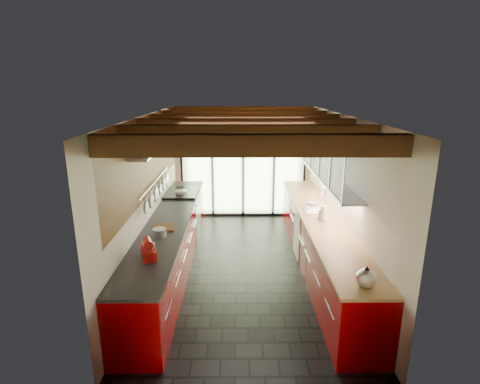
{
  "coord_description": "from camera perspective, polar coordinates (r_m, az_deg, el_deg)",
  "views": [
    {
      "loc": [
        -0.13,
        -5.91,
        3.04
      ],
      "look_at": [
        -0.09,
        0.4,
        1.25
      ],
      "focal_mm": 28.0,
      "sensor_mm": 36.0,
      "label": 1
    }
  ],
  "objects": [
    {
      "name": "range_stove",
      "position": [
        7.88,
        -8.72,
        -3.38
      ],
      "size": [
        0.66,
        0.9,
        0.97
      ],
      "color": "silver",
      "rests_on": "ground"
    },
    {
      "name": "cutting_board",
      "position": [
        5.92,
        -11.5,
        -5.32
      ],
      "size": [
        0.36,
        0.44,
        0.03
      ],
      "primitive_type": "cube",
      "rotation": [
        0.0,
        0.0,
        0.24
      ],
      "color": "brown",
      "rests_on": "left_counter"
    },
    {
      "name": "upper_cabinets_right",
      "position": [
        6.51,
        13.55,
        4.87
      ],
      "size": [
        0.34,
        3.0,
        3.0
      ],
      "color": "silver",
      "rests_on": "ground"
    },
    {
      "name": "right_counter",
      "position": [
        6.6,
        12.05,
        -7.54
      ],
      "size": [
        0.68,
        5.0,
        0.92
      ],
      "color": "#960104",
      "rests_on": "ground"
    },
    {
      "name": "ground",
      "position": [
        6.65,
        0.81,
        -11.38
      ],
      "size": [
        5.5,
        5.5,
        0.0
      ],
      "primitive_type": "plane",
      "color": "black",
      "rests_on": "ground"
    },
    {
      "name": "sink_assembly",
      "position": [
        6.79,
        11.7,
        -2.33
      ],
      "size": [
        0.45,
        0.52,
        0.43
      ],
      "color": "silver",
      "rests_on": "right_counter"
    },
    {
      "name": "stand_mixer",
      "position": [
        4.96,
        -13.78,
        -8.58
      ],
      "size": [
        0.27,
        0.35,
        0.28
      ],
      "color": "#B0140E",
      "rests_on": "left_counter"
    },
    {
      "name": "pot_small",
      "position": [
        7.63,
        -8.95,
        -0.11
      ],
      "size": [
        0.32,
        0.32,
        0.09
      ],
      "primitive_type": "cylinder",
      "rotation": [
        0.0,
        0.0,
        0.39
      ],
      "color": "silver",
      "rests_on": "left_counter"
    },
    {
      "name": "ceiling_beams",
      "position": [
        6.31,
        0.82,
        10.59
      ],
      "size": [
        3.14,
        5.06,
        4.9
      ],
      "color": "#593316",
      "rests_on": "ground"
    },
    {
      "name": "room_shell",
      "position": [
        6.07,
        0.87,
        2.63
      ],
      "size": [
        5.5,
        5.5,
        5.5
      ],
      "color": "silver",
      "rests_on": "ground"
    },
    {
      "name": "pot_large",
      "position": [
        5.6,
        -12.16,
        -6.09
      ],
      "size": [
        0.25,
        0.25,
        0.13
      ],
      "primitive_type": "cylinder",
      "rotation": [
        0.0,
        0.0,
        -0.32
      ],
      "color": "silver",
      "rests_on": "left_counter"
    },
    {
      "name": "left_wall_fixtures",
      "position": [
        6.42,
        -12.44,
        4.36
      ],
      "size": [
        0.28,
        2.6,
        0.96
      ],
      "color": "silver",
      "rests_on": "ground"
    },
    {
      "name": "bowl",
      "position": [
        7.05,
        11.11,
        -1.77
      ],
      "size": [
        0.24,
        0.24,
        0.05
      ],
      "primitive_type": "imported",
      "rotation": [
        0.0,
        0.0,
        0.34
      ],
      "color": "silver",
      "rests_on": "right_counter"
    },
    {
      "name": "soap_bottle",
      "position": [
        6.31,
        12.48,
        -3.12
      ],
      "size": [
        0.13,
        0.13,
        0.22
      ],
      "primitive_type": "imported",
      "rotation": [
        0.0,
        0.0,
        0.44
      ],
      "color": "silver",
      "rests_on": "right_counter"
    },
    {
      "name": "paper_towel",
      "position": [
        6.24,
        12.64,
        -3.2
      ],
      "size": [
        0.14,
        0.14,
        0.3
      ],
      "color": "white",
      "rests_on": "right_counter"
    },
    {
      "name": "kettle",
      "position": [
        4.4,
        18.66,
        -12.2
      ],
      "size": [
        0.29,
        0.31,
        0.26
      ],
      "color": "silver",
      "rests_on": "right_counter"
    },
    {
      "name": "left_counter",
      "position": [
        6.55,
        -10.51,
        -7.64
      ],
      "size": [
        0.68,
        5.0,
        0.92
      ],
      "color": "#960104",
      "rests_on": "ground"
    },
    {
      "name": "glass_door",
      "position": [
        8.71,
        0.49,
        6.73
      ],
      "size": [
        2.95,
        0.1,
        2.9
      ],
      "color": "#C6EAAD",
      "rests_on": "ground"
    }
  ]
}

